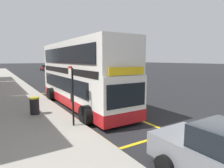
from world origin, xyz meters
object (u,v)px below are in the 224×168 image
at_px(double_decker_bus, 81,76).
at_px(bus_stop_sign, 72,91).
at_px(parked_car_white_kerbside, 61,73).
at_px(litter_bin, 35,106).
at_px(parked_car_maroon_behind, 45,68).

xyz_separation_m(double_decker_bus, bus_stop_sign, (-2.05, -3.82, -0.30)).
height_order(parked_car_white_kerbside, litter_bin, parked_car_white_kerbside).
height_order(parked_car_maroon_behind, litter_bin, parked_car_maroon_behind).
relative_size(double_decker_bus, parked_car_maroon_behind, 2.55).
height_order(double_decker_bus, litter_bin, double_decker_bus).
bearing_deg(parked_car_maroon_behind, litter_bin, -104.21).
distance_m(double_decker_bus, litter_bin, 3.68).
relative_size(bus_stop_sign, litter_bin, 2.85).
relative_size(parked_car_white_kerbside, litter_bin, 4.30).
distance_m(bus_stop_sign, parked_car_maroon_behind, 49.39).
xyz_separation_m(double_decker_bus, parked_car_maroon_behind, (7.53, 44.62, -1.26)).
bearing_deg(parked_car_maroon_behind, bus_stop_sign, -102.08).
bearing_deg(litter_bin, double_decker_bus, 16.52).
height_order(bus_stop_sign, parked_car_white_kerbside, bus_stop_sign).
bearing_deg(double_decker_bus, parked_car_maroon_behind, 80.43).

